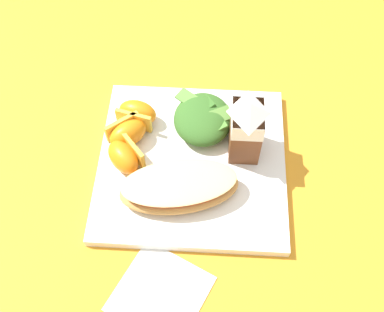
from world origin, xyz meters
name	(u,v)px	position (x,y,z in m)	size (l,w,h in m)	color
ground	(192,165)	(0.00, 0.00, 0.00)	(3.00, 3.00, 0.00)	orange
white_plate	(192,162)	(0.00, 0.00, 0.01)	(0.28, 0.28, 0.02)	white
cheesy_pizza_bread	(179,187)	(0.06, -0.01, 0.03)	(0.11, 0.18, 0.04)	tan
green_salad_pile	(203,119)	(-0.06, 0.01, 0.04)	(0.10, 0.09, 0.04)	#336023
milk_carton	(247,126)	(-0.02, 0.08, 0.08)	(0.06, 0.04, 0.11)	brown
orange_wedge_front	(137,113)	(-0.07, -0.09, 0.04)	(0.05, 0.07, 0.04)	orange
orange_wedge_middle	(127,133)	(-0.03, -0.10, 0.04)	(0.07, 0.07, 0.04)	orange
orange_wedge_rear	(124,157)	(0.01, -0.10, 0.04)	(0.07, 0.07, 0.04)	orange
paper_napkin	(160,293)	(0.20, -0.03, 0.00)	(0.11, 0.11, 0.00)	white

